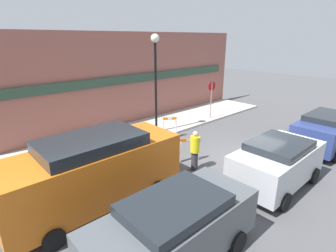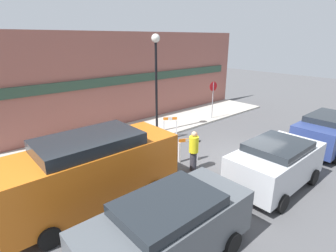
{
  "view_description": "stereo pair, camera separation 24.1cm",
  "coord_description": "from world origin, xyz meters",
  "px_view_note": "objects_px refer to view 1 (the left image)",
  "views": [
    {
      "loc": [
        -9.52,
        -5.4,
        5.17
      ],
      "look_at": [
        -1.22,
        3.66,
        1.0
      ],
      "focal_mm": 28.0,
      "sensor_mm": 36.0,
      "label": 1
    },
    {
      "loc": [
        -9.34,
        -5.57,
        5.17
      ],
      "look_at": [
        -1.22,
        3.66,
        1.0
      ],
      "focal_mm": 28.0,
      "sensor_mm": 36.0,
      "label": 2
    }
  ],
  "objects_px": {
    "stop_sign": "(211,94)",
    "person_worker": "(195,150)",
    "parked_car_2": "(327,129)",
    "streetlamp_post": "(155,71)",
    "work_van": "(94,169)",
    "parked_car_0": "(175,227)",
    "parked_car_1": "(277,161)"
  },
  "relations": [
    {
      "from": "streetlamp_post",
      "to": "parked_car_2",
      "type": "bearing_deg",
      "value": -55.84
    },
    {
      "from": "parked_car_2",
      "to": "parked_car_0",
      "type": "bearing_deg",
      "value": 180.0
    },
    {
      "from": "person_worker",
      "to": "work_van",
      "type": "bearing_deg",
      "value": 106.98
    },
    {
      "from": "person_worker",
      "to": "parked_car_0",
      "type": "height_order",
      "value": "parked_car_0"
    },
    {
      "from": "streetlamp_post",
      "to": "parked_car_2",
      "type": "distance_m",
      "value": 8.93
    },
    {
      "from": "stop_sign",
      "to": "person_worker",
      "type": "height_order",
      "value": "stop_sign"
    },
    {
      "from": "stop_sign",
      "to": "person_worker",
      "type": "bearing_deg",
      "value": 42.64
    },
    {
      "from": "person_worker",
      "to": "parked_car_0",
      "type": "relative_size",
      "value": 0.39
    },
    {
      "from": "parked_car_1",
      "to": "work_van",
      "type": "height_order",
      "value": "work_van"
    },
    {
      "from": "streetlamp_post",
      "to": "parked_car_2",
      "type": "relative_size",
      "value": 1.2
    },
    {
      "from": "streetlamp_post",
      "to": "person_worker",
      "type": "height_order",
      "value": "streetlamp_post"
    },
    {
      "from": "work_van",
      "to": "stop_sign",
      "type": "bearing_deg",
      "value": 18.85
    },
    {
      "from": "parked_car_0",
      "to": "parked_car_2",
      "type": "bearing_deg",
      "value": -0.0
    },
    {
      "from": "stop_sign",
      "to": "work_van",
      "type": "bearing_deg",
      "value": 27.88
    },
    {
      "from": "person_worker",
      "to": "parked_car_1",
      "type": "distance_m",
      "value": 3.07
    },
    {
      "from": "work_van",
      "to": "parked_car_2",
      "type": "bearing_deg",
      "value": -17.51
    },
    {
      "from": "parked_car_0",
      "to": "parked_car_2",
      "type": "distance_m",
      "value": 10.22
    },
    {
      "from": "stop_sign",
      "to": "work_van",
      "type": "distance_m",
      "value": 10.67
    },
    {
      "from": "parked_car_0",
      "to": "person_worker",
      "type": "bearing_deg",
      "value": 36.18
    },
    {
      "from": "parked_car_1",
      "to": "work_van",
      "type": "bearing_deg",
      "value": 148.44
    },
    {
      "from": "stop_sign",
      "to": "person_worker",
      "type": "distance_m",
      "value": 7.23
    },
    {
      "from": "parked_car_0",
      "to": "parked_car_2",
      "type": "relative_size",
      "value": 0.99
    },
    {
      "from": "streetlamp_post",
      "to": "parked_car_0",
      "type": "xyz_separation_m",
      "value": [
        -5.4,
        -7.1,
        -2.51
      ]
    },
    {
      "from": "parked_car_2",
      "to": "work_van",
      "type": "bearing_deg",
      "value": 162.49
    },
    {
      "from": "streetlamp_post",
      "to": "work_van",
      "type": "distance_m",
      "value": 7.18
    },
    {
      "from": "work_van",
      "to": "person_worker",
      "type": "bearing_deg",
      "value": -7.34
    },
    {
      "from": "streetlamp_post",
      "to": "stop_sign",
      "type": "relative_size",
      "value": 2.18
    },
    {
      "from": "stop_sign",
      "to": "parked_car_2",
      "type": "bearing_deg",
      "value": 102.62
    },
    {
      "from": "parked_car_1",
      "to": "parked_car_2",
      "type": "relative_size",
      "value": 0.89
    },
    {
      "from": "stop_sign",
      "to": "parked_car_2",
      "type": "xyz_separation_m",
      "value": [
        0.42,
        -6.76,
        -0.75
      ]
    },
    {
      "from": "parked_car_0",
      "to": "parked_car_1",
      "type": "distance_m",
      "value": 5.1
    },
    {
      "from": "work_van",
      "to": "parked_car_0",
      "type": "bearing_deg",
      "value": -84.87
    }
  ]
}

